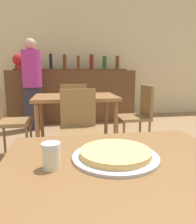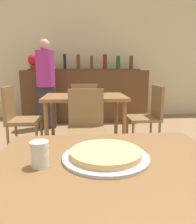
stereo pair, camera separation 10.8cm
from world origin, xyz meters
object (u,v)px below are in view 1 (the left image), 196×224
object	(u,v)px
chair_far_side_front	(79,125)
chair_far_side_back	(74,108)
cheese_shaker	(51,156)
pizza_tray	(115,154)
chair_far_side_right	(139,113)
chair_far_side_left	(7,117)
potted_plant	(19,61)
person_standing	(32,81)

from	to	relation	value
chair_far_side_front	chair_far_side_back	bearing A→B (deg)	90.00
cheese_shaker	pizza_tray	bearing A→B (deg)	11.86
chair_far_side_right	cheese_shaker	bearing A→B (deg)	-27.91
pizza_tray	chair_far_side_left	bearing A→B (deg)	114.49
chair_far_side_left	cheese_shaker	size ratio (longest dim) A/B	9.20
potted_plant	chair_far_side_front	bearing A→B (deg)	-67.70
chair_far_side_back	cheese_shaker	distance (m)	2.53
potted_plant	chair_far_side_right	bearing A→B (deg)	-46.03
person_standing	pizza_tray	bearing A→B (deg)	-77.56
chair_far_side_right	person_standing	bearing A→B (deg)	-131.91
chair_far_side_right	cheese_shaker	size ratio (longest dim) A/B	9.20
chair_far_side_right	pizza_tray	bearing A→B (deg)	-22.51
chair_far_side_left	potted_plant	xyz separation A→B (m)	(-0.15, 1.90, 0.74)
chair_far_side_back	chair_far_side_left	distance (m)	0.99
person_standing	potted_plant	xyz separation A→B (m)	(-0.31, 0.53, 0.38)
chair_far_side_left	pizza_tray	bearing A→B (deg)	-155.51
cheese_shaker	chair_far_side_front	bearing A→B (deg)	81.79
cheese_shaker	potted_plant	world-z (taller)	potted_plant
chair_far_side_front	person_standing	bearing A→B (deg)	109.98
chair_far_side_back	pizza_tray	size ratio (longest dim) A/B	2.53
cheese_shaker	person_standing	xyz separation A→B (m)	(-0.48, 3.36, 0.10)
chair_far_side_front	pizza_tray	world-z (taller)	chair_far_side_front
pizza_tray	cheese_shaker	distance (m)	0.26
chair_far_side_right	potted_plant	distance (m)	2.75
chair_far_side_right	pizza_tray	size ratio (longest dim) A/B	2.53
pizza_tray	cheese_shaker	bearing A→B (deg)	-168.14
cheese_shaker	person_standing	world-z (taller)	person_standing
pizza_tray	potted_plant	distance (m)	4.01
chair_far_side_front	potted_plant	size ratio (longest dim) A/B	2.70
chair_far_side_right	chair_far_side_back	bearing A→B (deg)	-121.88
chair_far_side_back	cheese_shaker	size ratio (longest dim) A/B	9.20
chair_far_side_left	chair_far_side_right	world-z (taller)	same
chair_far_side_back	chair_far_side_right	world-z (taller)	same
pizza_tray	person_standing	distance (m)	3.39
chair_far_side_right	cheese_shaker	distance (m)	2.26
pizza_tray	potted_plant	xyz separation A→B (m)	(-1.03, 3.84, 0.52)
pizza_tray	person_standing	world-z (taller)	person_standing
chair_far_side_front	chair_far_side_right	xyz separation A→B (m)	(0.84, 0.52, 0.00)
chair_far_side_front	chair_far_side_left	bearing A→B (deg)	148.12
chair_far_side_front	pizza_tray	bearing A→B (deg)	-88.39
chair_far_side_back	potted_plant	distance (m)	1.86
person_standing	cheese_shaker	bearing A→B (deg)	-81.89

